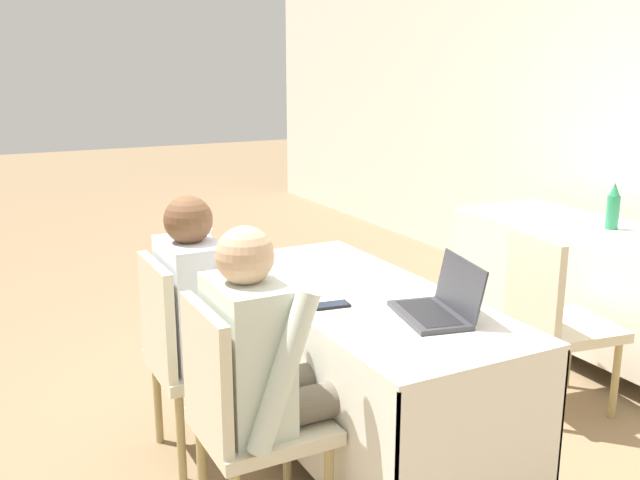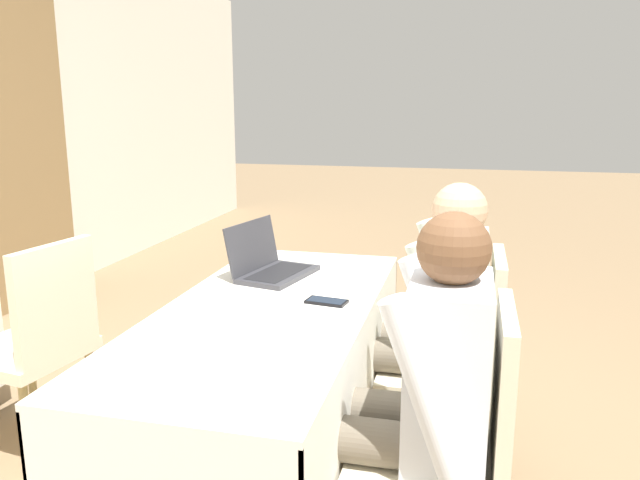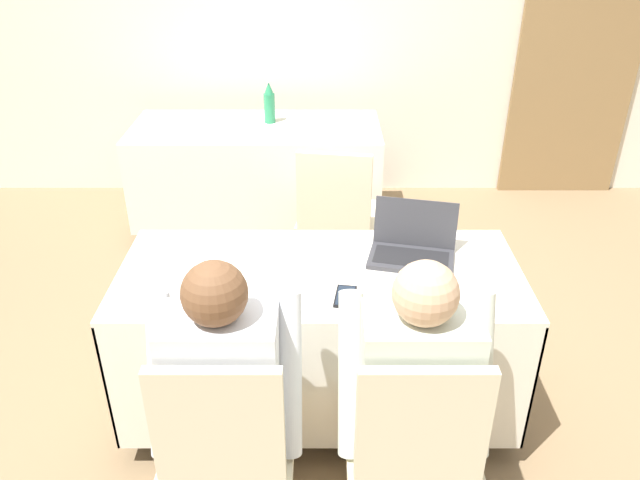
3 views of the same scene
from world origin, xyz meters
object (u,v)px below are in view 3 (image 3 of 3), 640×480
water_bottle (269,104)px  chair_near_left (227,439)px  laptop (412,248)px  cell_phone (345,296)px  person_white_shirt (412,381)px  chair_near_right (413,439)px  person_checkered_shirt (228,381)px  chair_far_spare (336,212)px

water_bottle → chair_near_left: (0.03, -2.55, -0.37)m
laptop → cell_phone: bearing=-121.1°
person_white_shirt → chair_near_left: bearing=9.4°
chair_near_left → chair_near_right: (0.62, 0.00, 0.00)m
chair_near_left → person_checkered_shirt: person_checkered_shirt is taller
cell_phone → chair_far_spare: (-0.00, 1.22, -0.25)m
laptop → chair_near_left: (-0.70, -0.77, -0.29)m
laptop → person_white_shirt: bearing=-84.0°
person_checkered_shirt → chair_near_left: bearing=90.0°
cell_phone → laptop: bearing=54.5°
laptop → water_bottle: size_ratio=1.40×
laptop → person_checkered_shirt: 0.97m
chair_near_left → chair_near_right: size_ratio=1.00×
laptop → water_bottle: 1.92m
chair_near_left → chair_near_right: 0.62m
chair_far_spare → person_white_shirt: 1.61m
chair_near_right → person_checkered_shirt: size_ratio=0.78×
chair_near_right → person_white_shirt: (0.00, 0.10, 0.16)m
water_bottle → person_white_shirt: size_ratio=0.24×
cell_phone → water_bottle: 2.13m
cell_phone → chair_near_right: size_ratio=0.17×
laptop → chair_near_right: laptop is taller
laptop → person_white_shirt: (-0.08, -0.67, -0.13)m
laptop → chair_near_right: 0.83m
chair_far_spare → person_white_shirt: size_ratio=0.78×
chair_near_left → chair_near_right: bearing=-180.0°
person_checkered_shirt → person_white_shirt: 0.62m
water_bottle → person_checkered_shirt: 2.46m
water_bottle → person_white_shirt: person_white_shirt is taller
water_bottle → person_checkered_shirt: person_checkered_shirt is taller
laptop → chair_far_spare: size_ratio=0.44×
cell_phone → water_bottle: bearing=110.0°
cell_phone → person_checkered_shirt: 0.55m
chair_near_left → person_checkered_shirt: bearing=-90.0°
water_bottle → person_white_shirt: 2.54m
laptop → cell_phone: (-0.29, -0.30, -0.04)m
person_white_shirt → water_bottle: bearing=-75.2°
laptop → chair_near_right: bearing=-83.1°
water_bottle → cell_phone: bearing=-78.3°
person_checkered_shirt → person_white_shirt: bearing=-180.0°
chair_near_left → person_white_shirt: (0.62, 0.10, 0.16)m
cell_phone → water_bottle: water_bottle is taller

